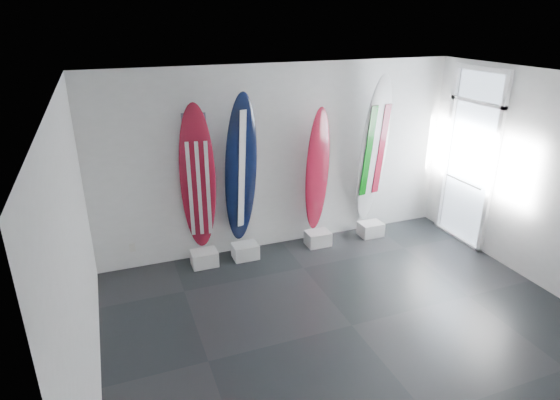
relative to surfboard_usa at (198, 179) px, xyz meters
name	(u,v)px	position (x,y,z in m)	size (l,w,h in m)	color
floor	(352,325)	(1.41, -2.28, -1.39)	(6.00, 6.00, 0.00)	black
ceiling	(369,84)	(1.41, -2.28, 1.61)	(6.00, 6.00, 0.00)	white
wall_back	(281,159)	(1.41, 0.22, 0.11)	(6.00, 6.00, 0.00)	silver
wall_front	(543,356)	(1.41, -4.78, 0.11)	(6.00, 6.00, 0.00)	silver
wall_left	(79,264)	(-1.59, -2.28, 0.11)	(5.00, 5.00, 0.00)	silver
wall_right	(553,186)	(4.41, -2.28, 0.11)	(5.00, 5.00, 0.00)	silver
display_block_usa	(204,258)	(0.00, -0.10, -1.27)	(0.40, 0.30, 0.24)	silver
surfboard_usa	(198,179)	(0.00, 0.00, 0.00)	(0.52, 0.08, 2.32)	maroon
display_block_navy	(245,251)	(0.67, -0.10, -1.27)	(0.40, 0.30, 0.24)	silver
surfboard_navy	(241,171)	(0.67, 0.00, 0.06)	(0.55, 0.08, 2.44)	black
display_block_swiss	(318,238)	(1.96, -0.10, -1.27)	(0.40, 0.30, 0.24)	silver
surfboard_swiss	(317,171)	(1.96, 0.00, -0.10)	(0.48, 0.08, 2.11)	maroon
display_block_italy	(371,229)	(2.99, -0.10, -1.27)	(0.40, 0.30, 0.24)	silver
surfboard_italy	(374,151)	(2.99, 0.00, 0.13)	(0.59, 0.08, 2.59)	silver
wall_outlet	(132,248)	(-1.04, 0.20, -1.04)	(0.09, 0.02, 0.13)	silver
glass_door	(469,160)	(4.38, -0.73, 0.03)	(0.12, 1.16, 2.85)	white
balcony	(520,201)	(5.71, -0.73, -0.89)	(2.80, 2.20, 1.20)	slate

